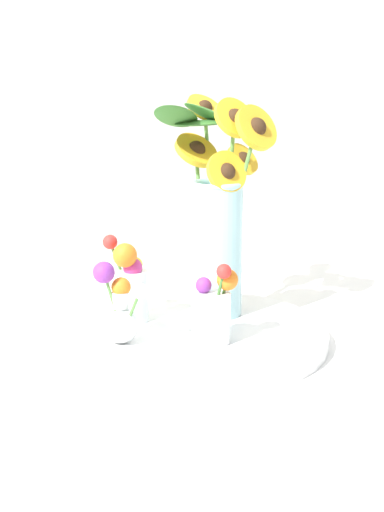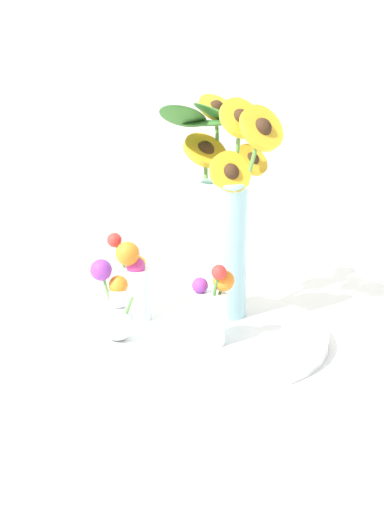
{
  "view_description": "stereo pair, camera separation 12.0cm",
  "coord_description": "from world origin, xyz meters",
  "px_view_note": "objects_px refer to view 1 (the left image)",
  "views": [
    {
      "loc": [
        -0.66,
        -0.94,
        0.45
      ],
      "look_at": [
        -0.03,
        0.04,
        0.15
      ],
      "focal_mm": 50.0,
      "sensor_mm": 36.0,
      "label": 1
    },
    {
      "loc": [
        -0.56,
        -1.0,
        0.45
      ],
      "look_at": [
        -0.03,
        0.04,
        0.15
      ],
      "focal_mm": 50.0,
      "sensor_mm": 36.0,
      "label": 2
    }
  ],
  "objects_px": {
    "vase_bulb_right": "(119,311)",
    "vase_small_back": "(130,284)",
    "serving_tray": "(192,335)",
    "vase_small_center": "(213,311)",
    "mason_jar_sunflowers": "(218,216)"
  },
  "relations": [
    {
      "from": "vase_bulb_right",
      "to": "vase_small_back",
      "type": "distance_m",
      "value": 0.11
    },
    {
      "from": "serving_tray",
      "to": "vase_small_back",
      "type": "bearing_deg",
      "value": 127.32
    },
    {
      "from": "vase_small_center",
      "to": "vase_small_back",
      "type": "relative_size",
      "value": 0.88
    },
    {
      "from": "vase_small_center",
      "to": "vase_small_back",
      "type": "distance_m",
      "value": 0.18
    },
    {
      "from": "serving_tray",
      "to": "mason_jar_sunflowers",
      "type": "height_order",
      "value": "mason_jar_sunflowers"
    },
    {
      "from": "vase_small_center",
      "to": "vase_small_back",
      "type": "height_order",
      "value": "vase_small_back"
    },
    {
      "from": "mason_jar_sunflowers",
      "to": "vase_small_back",
      "type": "relative_size",
      "value": 2.55
    },
    {
      "from": "serving_tray",
      "to": "mason_jar_sunflowers",
      "type": "xyz_separation_m",
      "value": [
        0.09,
        0.06,
        0.19
      ]
    },
    {
      "from": "vase_bulb_right",
      "to": "vase_small_back",
      "type": "relative_size",
      "value": 0.89
    },
    {
      "from": "vase_small_center",
      "to": "vase_bulb_right",
      "type": "relative_size",
      "value": 0.99
    },
    {
      "from": "vase_small_center",
      "to": "vase_bulb_right",
      "type": "bearing_deg",
      "value": 148.48
    },
    {
      "from": "mason_jar_sunflowers",
      "to": "vase_small_center",
      "type": "height_order",
      "value": "mason_jar_sunflowers"
    },
    {
      "from": "vase_small_back",
      "to": "mason_jar_sunflowers",
      "type": "bearing_deg",
      "value": -13.13
    },
    {
      "from": "mason_jar_sunflowers",
      "to": "vase_bulb_right",
      "type": "xyz_separation_m",
      "value": [
        -0.23,
        -0.05,
        -0.12
      ]
    },
    {
      "from": "mason_jar_sunflowers",
      "to": "vase_bulb_right",
      "type": "bearing_deg",
      "value": -168.0
    }
  ]
}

